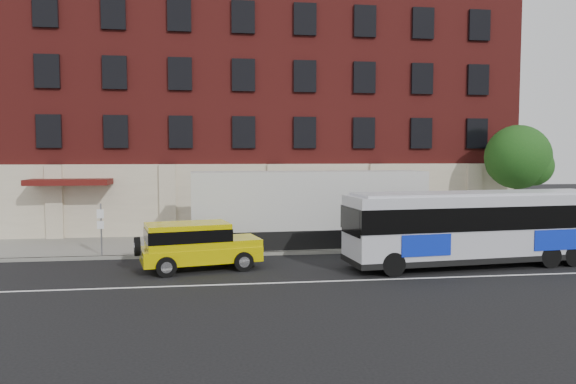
{
  "coord_description": "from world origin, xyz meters",
  "views": [
    {
      "loc": [
        -3.45,
        -18.82,
        4.7
      ],
      "look_at": [
        -0.1,
        5.5,
        2.99
      ],
      "focal_mm": 33.66,
      "sensor_mm": 36.0,
      "label": 1
    }
  ],
  "objects": [
    {
      "name": "yellow_suv",
      "position": [
        -4.23,
        3.25,
        1.1
      ],
      "size": [
        5.18,
        2.97,
        1.93
      ],
      "color": "#D0C001",
      "rests_on": "ground"
    },
    {
      "name": "lane_line",
      "position": [
        0.0,
        0.5,
        0.01
      ],
      "size": [
        60.0,
        0.12,
        0.01
      ],
      "primitive_type": "cube",
      "color": "white",
      "rests_on": "ground"
    },
    {
      "name": "sidewalk",
      "position": [
        0.0,
        9.0,
        0.07
      ],
      "size": [
        60.0,
        6.0,
        0.15
      ],
      "primitive_type": "cube",
      "color": "gray",
      "rests_on": "ground"
    },
    {
      "name": "sign_pole",
      "position": [
        -8.5,
        6.15,
        1.45
      ],
      "size": [
        0.3,
        0.2,
        2.5
      ],
      "color": "gray",
      "rests_on": "ground"
    },
    {
      "name": "shipping_container",
      "position": [
        1.24,
        7.49,
        1.91
      ],
      "size": [
        11.68,
        2.91,
        3.86
      ],
      "color": "black",
      "rests_on": "ground"
    },
    {
      "name": "building",
      "position": [
        -0.01,
        16.92,
        7.58
      ],
      "size": [
        30.0,
        12.1,
        15.0
      ],
      "color": "maroon",
      "rests_on": "sidewalk"
    },
    {
      "name": "ground",
      "position": [
        0.0,
        0.0,
        0.0
      ],
      "size": [
        120.0,
        120.0,
        0.0
      ],
      "primitive_type": "plane",
      "color": "black",
      "rests_on": "ground"
    },
    {
      "name": "city_bus",
      "position": [
        7.6,
        2.43,
        1.73
      ],
      "size": [
        11.6,
        3.5,
        3.13
      ],
      "color": "#BABBC5",
      "rests_on": "ground"
    },
    {
      "name": "street_tree",
      "position": [
        13.54,
        9.48,
        4.41
      ],
      "size": [
        3.6,
        3.6,
        6.2
      ],
      "color": "#35281A",
      "rests_on": "sidewalk"
    },
    {
      "name": "kerb",
      "position": [
        0.0,
        6.0,
        0.07
      ],
      "size": [
        60.0,
        0.25,
        0.15
      ],
      "primitive_type": "cube",
      "color": "gray",
      "rests_on": "ground"
    }
  ]
}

